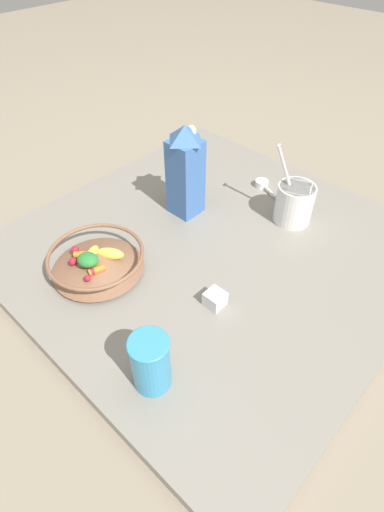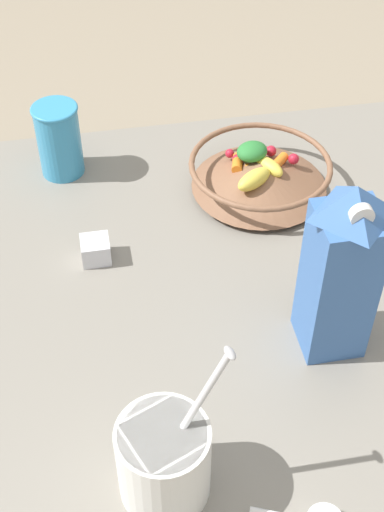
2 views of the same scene
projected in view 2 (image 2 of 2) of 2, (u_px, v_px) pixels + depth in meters
The scene contains 7 objects.
ground_plane at pixel (204, 335), 1.05m from camera, with size 6.00×6.00×0.00m, color gray.
countertop at pixel (204, 328), 1.04m from camera, with size 1.00×1.00×0.03m.
fruit_bowl at pixel (260, 173), 1.22m from camera, with size 0.24×0.24×0.08m.
milk_carton at pixel (341, 270), 0.91m from camera, with size 0.08×0.08×0.27m.
yogurt_tub at pixel (164, 458), 0.80m from camera, with size 0.14×0.11×0.23m.
drinking_cup at pixel (59, 139), 1.23m from camera, with size 0.08×0.08×0.13m.
spice_jar at pixel (96, 251), 1.11m from camera, with size 0.04×0.04×0.04m.
Camera 2 is at (-0.14, -0.66, 0.82)m, focal length 50.00 mm.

